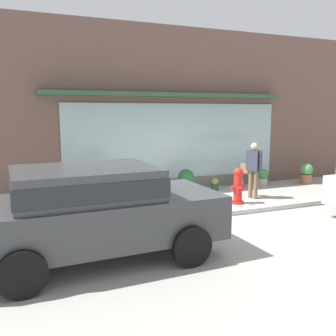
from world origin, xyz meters
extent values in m
plane|color=#9E9B93|center=(0.00, 0.00, 0.00)|extent=(60.00, 60.00, 0.00)
cube|color=#B2B2AD|center=(0.00, -0.20, 0.06)|extent=(14.00, 0.24, 0.12)
cube|color=brown|center=(0.00, 3.20, 2.50)|extent=(14.00, 0.36, 5.01)
cube|color=#9EB7BC|center=(0.29, 3.00, 1.52)|extent=(7.07, 0.03, 2.35)
cube|color=#2D5138|center=(0.00, 2.85, 2.95)|extent=(7.67, 0.56, 0.12)
cube|color=#605E59|center=(0.00, 2.98, 0.18)|extent=(7.47, 0.20, 0.36)
cylinder|color=red|center=(1.05, 0.68, 0.03)|extent=(0.34, 0.34, 0.06)
cylinder|color=red|center=(1.05, 0.68, 0.42)|extent=(0.23, 0.23, 0.71)
sphere|color=red|center=(1.05, 0.68, 0.84)|extent=(0.26, 0.26, 0.26)
cylinder|color=red|center=(0.90, 0.68, 0.45)|extent=(0.10, 0.09, 0.09)
cylinder|color=red|center=(1.20, 0.68, 0.45)|extent=(0.10, 0.09, 0.09)
cylinder|color=red|center=(1.05, 0.53, 0.45)|extent=(0.09, 0.10, 0.09)
cylinder|color=brown|center=(1.74, 1.10, 0.39)|extent=(0.12, 0.12, 0.78)
cylinder|color=brown|center=(1.82, 0.96, 0.39)|extent=(0.12, 0.12, 0.78)
cube|color=#333847|center=(1.78, 1.03, 1.08)|extent=(0.32, 0.37, 0.59)
sphere|color=tan|center=(1.78, 1.03, 1.48)|extent=(0.21, 0.21, 0.21)
cylinder|color=#333847|center=(1.69, 1.22, 1.09)|extent=(0.08, 0.08, 0.56)
cylinder|color=#333847|center=(1.87, 0.85, 1.09)|extent=(0.08, 0.08, 0.56)
cube|color=#846647|center=(1.67, 1.31, 0.83)|extent=(0.20, 0.26, 0.28)
cube|color=#383A3D|center=(-3.19, -1.67, 0.70)|extent=(4.11, 1.89, 0.73)
cube|color=#383A3D|center=(-3.39, -1.68, 1.29)|extent=(2.28, 1.70, 0.54)
cube|color=#1E2328|center=(-3.39, -1.68, 1.29)|extent=(2.32, 1.72, 0.30)
cylinder|color=black|center=(-1.96, -0.73, 0.33)|extent=(0.67, 0.20, 0.67)
cylinder|color=black|center=(-1.90, -2.54, 0.33)|extent=(0.67, 0.20, 0.67)
cylinder|color=black|center=(-4.47, -0.80, 0.33)|extent=(0.67, 0.20, 0.67)
cylinder|color=black|center=(-4.42, -2.61, 0.33)|extent=(0.67, 0.20, 0.67)
cylinder|color=#9E6042|center=(4.76, 2.18, 0.16)|extent=(0.38, 0.38, 0.31)
sphere|color=#4C934C|center=(4.76, 2.18, 0.49)|extent=(0.43, 0.43, 0.43)
cylinder|color=#B7B2A3|center=(3.20, 2.50, 0.12)|extent=(0.33, 0.33, 0.23)
sphere|color=#3D8442|center=(3.20, 2.50, 0.37)|extent=(0.38, 0.38, 0.38)
sphere|color=#B266B7|center=(3.09, 2.45, 0.47)|extent=(0.07, 0.07, 0.07)
sphere|color=#E5C64C|center=(3.33, 2.47, 0.43)|extent=(0.09, 0.09, 0.09)
cylinder|color=#4C4C51|center=(0.28, 2.31, 0.15)|extent=(0.30, 0.30, 0.31)
sphere|color=#23562D|center=(0.28, 2.31, 0.51)|extent=(0.48, 0.48, 0.48)
cylinder|color=#4C4C51|center=(-2.32, 2.20, 0.18)|extent=(0.38, 0.38, 0.37)
cone|color=#4C934C|center=(-2.32, 2.20, 0.81)|extent=(0.34, 0.34, 0.89)
cylinder|color=#B7B2A3|center=(-4.22, 2.36, 0.11)|extent=(0.32, 0.32, 0.22)
sphere|color=#3D8442|center=(-4.22, 2.36, 0.36)|extent=(0.42, 0.42, 0.42)
sphere|color=orange|center=(-4.30, 2.39, 0.41)|extent=(0.10, 0.10, 0.10)
sphere|color=#E5C64C|center=(-4.32, 2.41, 0.43)|extent=(0.09, 0.09, 0.09)
cylinder|color=#B7B2A3|center=(2.22, 2.42, 0.13)|extent=(0.28, 0.28, 0.27)
cone|color=#3D8442|center=(2.22, 2.42, 0.52)|extent=(0.25, 0.25, 0.51)
cylinder|color=#33473D|center=(1.27, 2.34, 0.11)|extent=(0.24, 0.24, 0.21)
sphere|color=olive|center=(1.27, 2.34, 0.29)|extent=(0.23, 0.23, 0.23)
sphere|color=#DB4C7A|center=(1.33, 2.29, 0.35)|extent=(0.06, 0.06, 0.06)
sphere|color=orange|center=(1.25, 2.38, 0.36)|extent=(0.05, 0.05, 0.05)
sphere|color=white|center=(1.28, 2.28, 0.34)|extent=(0.05, 0.05, 0.05)
camera|label=1|loc=(-4.39, -7.63, 2.46)|focal=39.75mm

